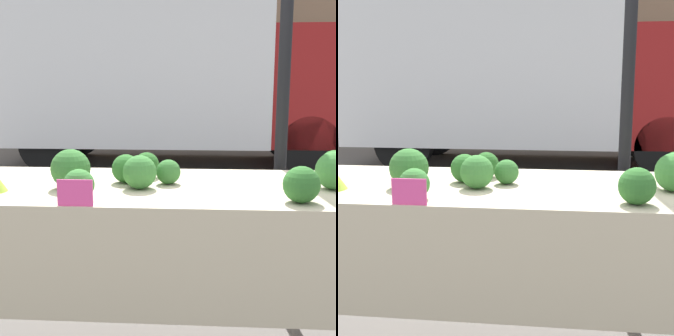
# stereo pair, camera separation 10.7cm
# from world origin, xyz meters

# --- Properties ---
(tent_pole) EXTENTS (0.07, 0.07, 2.42)m
(tent_pole) POSITION_xyz_m (0.61, 0.58, 1.21)
(tent_pole) COLOR black
(tent_pole) RESTS_ON ground_plane
(parked_truck) EXTENTS (5.30, 2.02, 2.68)m
(parked_truck) POSITION_xyz_m (-0.40, 5.14, 1.44)
(parked_truck) COLOR white
(parked_truck) RESTS_ON ground_plane
(market_table) EXTENTS (2.29, 0.82, 0.81)m
(market_table) POSITION_xyz_m (0.00, -0.06, 0.72)
(market_table) COLOR beige
(market_table) RESTS_ON ground_plane
(broccoli_head_0) EXTENTS (0.12, 0.12, 0.12)m
(broccoli_head_0) POSITION_xyz_m (0.00, 0.02, 0.87)
(broccoli_head_0) COLOR #336B2D
(broccoli_head_0) RESTS_ON market_table
(broccoli_head_1) EXTENTS (0.15, 0.15, 0.15)m
(broccoli_head_1) POSITION_xyz_m (-0.12, -0.08, 0.89)
(broccoli_head_1) COLOR #387533
(broccoli_head_1) RESTS_ON market_table
(broccoli_head_2) EXTENTS (0.14, 0.14, 0.14)m
(broccoli_head_2) POSITION_xyz_m (-0.20, 0.04, 0.88)
(broccoli_head_2) COLOR #2D6628
(broccoli_head_2) RESTS_ON market_table
(broccoli_head_3) EXTENTS (0.17, 0.17, 0.17)m
(broccoli_head_3) POSITION_xyz_m (0.74, -0.04, 0.90)
(broccoli_head_3) COLOR #387533
(broccoli_head_3) RESTS_ON market_table
(broccoli_head_4) EXTENTS (0.14, 0.14, 0.14)m
(broccoli_head_4) POSITION_xyz_m (0.81, 0.20, 0.88)
(broccoli_head_4) COLOR #2D6628
(broccoli_head_4) RESTS_ON market_table
(broccoli_head_5) EXTENTS (0.15, 0.15, 0.15)m
(broccoli_head_5) POSITION_xyz_m (0.55, -0.29, 0.88)
(broccoli_head_5) COLOR #2D6628
(broccoli_head_5) RESTS_ON market_table
(broccoli_head_6) EXTENTS (0.13, 0.13, 0.13)m
(broccoli_head_6) POSITION_xyz_m (-0.12, 0.16, 0.87)
(broccoli_head_6) COLOR #285B23
(broccoli_head_6) RESTS_ON market_table
(broccoli_head_7) EXTENTS (0.13, 0.13, 0.13)m
(broccoli_head_7) POSITION_xyz_m (-0.34, -0.31, 0.87)
(broccoli_head_7) COLOR #387533
(broccoli_head_7) RESTS_ON market_table
(broccoli_head_8) EXTENTS (0.18, 0.18, 0.18)m
(broccoli_head_8) POSITION_xyz_m (-0.43, -0.10, 0.90)
(broccoli_head_8) COLOR #336B2D
(broccoli_head_8) RESTS_ON market_table
(price_sign) EXTENTS (0.14, 0.01, 0.10)m
(price_sign) POSITION_xyz_m (-0.33, -0.40, 0.86)
(price_sign) COLOR #EF4793
(price_sign) RESTS_ON market_table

